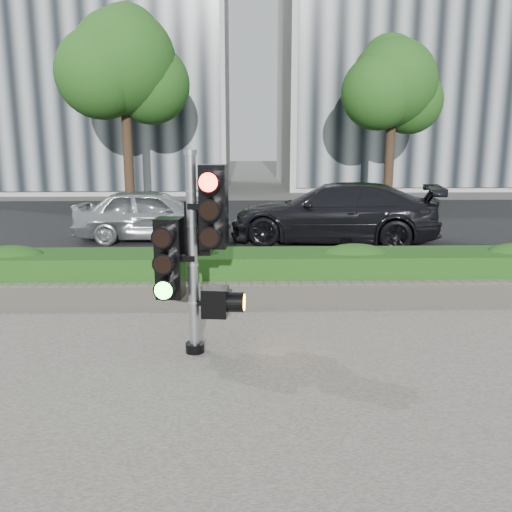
% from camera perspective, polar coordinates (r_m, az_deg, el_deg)
% --- Properties ---
extents(ground, '(120.00, 120.00, 0.00)m').
position_cam_1_polar(ground, '(6.43, 1.52, -10.50)').
color(ground, '#51514C').
rests_on(ground, ground).
extents(sidewalk, '(16.00, 11.00, 0.03)m').
position_cam_1_polar(sidewalk, '(4.23, 3.47, -23.42)').
color(sidewalk, '#9E9389').
rests_on(sidewalk, ground).
extents(road, '(60.00, 13.00, 0.02)m').
position_cam_1_polar(road, '(16.12, -0.37, 3.33)').
color(road, black).
rests_on(road, ground).
extents(curb, '(60.00, 0.25, 0.12)m').
position_cam_1_polar(curb, '(9.40, 0.50, -2.76)').
color(curb, gray).
rests_on(curb, ground).
extents(stone_wall, '(12.00, 0.32, 0.34)m').
position_cam_1_polar(stone_wall, '(8.16, 0.82, -4.06)').
color(stone_wall, gray).
rests_on(stone_wall, sidewalk).
extents(hedge, '(12.00, 1.00, 0.68)m').
position_cam_1_polar(hedge, '(8.74, 0.64, -1.81)').
color(hedge, '#387D26').
rests_on(hedge, sidewalk).
extents(building_left, '(16.00, 9.00, 15.00)m').
position_cam_1_polar(building_left, '(30.62, -19.30, 20.93)').
color(building_left, '#B7B7B2').
rests_on(building_left, ground).
extents(building_right, '(18.00, 10.00, 12.00)m').
position_cam_1_polar(building_right, '(33.13, 19.39, 17.57)').
color(building_right, '#B7B7B2').
rests_on(building_right, ground).
extents(tree_left, '(4.61, 4.03, 7.34)m').
position_cam_1_polar(tree_left, '(21.07, -13.76, 18.80)').
color(tree_left, black).
rests_on(tree_left, ground).
extents(tree_right, '(4.10, 3.58, 6.53)m').
position_cam_1_polar(tree_right, '(22.35, 14.15, 16.92)').
color(tree_right, black).
rests_on(tree_right, ground).
extents(traffic_signal, '(0.83, 0.63, 2.34)m').
position_cam_1_polar(traffic_signal, '(6.17, -6.36, 1.31)').
color(traffic_signal, black).
rests_on(traffic_signal, sidewalk).
extents(car_silver, '(3.83, 1.57, 1.30)m').
position_cam_1_polar(car_silver, '(13.64, -10.74, 4.31)').
color(car_silver, '#B8BCC0').
rests_on(car_silver, road).
extents(car_dark, '(5.30, 2.98, 1.45)m').
position_cam_1_polar(car_dark, '(13.31, 8.17, 4.54)').
color(car_dark, black).
rests_on(car_dark, road).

